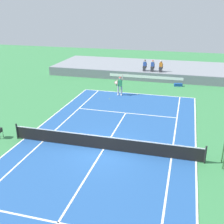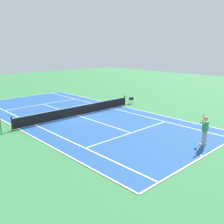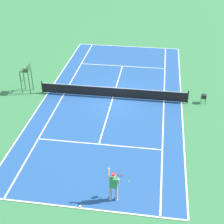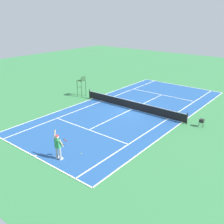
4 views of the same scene
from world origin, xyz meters
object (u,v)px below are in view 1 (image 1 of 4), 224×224
equipment_bag (178,85)px  tennis_ball (109,99)px  spectator_seated_0 (145,66)px  spectator_seated_1 (152,66)px  tennis_player (120,85)px  spectator_seated_2 (161,66)px

equipment_bag → tennis_ball: bearing=-134.3°
spectator_seated_0 → spectator_seated_1: (0.91, 0.00, 0.00)m
spectator_seated_0 → tennis_player: bearing=-101.1°
equipment_bag → spectator_seated_2: bearing=136.9°
equipment_bag → spectator_seated_0: bearing=153.2°
spectator_seated_2 → spectator_seated_1: bearing=180.0°
spectator_seated_2 → equipment_bag: (2.19, -2.05, -1.47)m
tennis_ball → equipment_bag: size_ratio=0.07×
tennis_ball → spectator_seated_2: bearing=64.9°
spectator_seated_1 → tennis_ball: spectator_seated_1 is taller
spectator_seated_0 → spectator_seated_2: (1.88, 0.00, 0.00)m
spectator_seated_0 → tennis_ball: bearing=-103.5°
spectator_seated_1 → spectator_seated_2: size_ratio=1.00×
spectator_seated_0 → tennis_player: (-1.33, -6.82, -0.64)m
tennis_player → tennis_ball: tennis_player is taller
tennis_ball → tennis_player: bearing=65.5°
spectator_seated_2 → tennis_ball: 9.25m
equipment_bag → tennis_player: bearing=-138.6°
spectator_seated_1 → equipment_bag: (3.15, -2.05, -1.47)m
spectator_seated_0 → tennis_ball: spectator_seated_0 is taller
spectator_seated_1 → tennis_ball: bearing=-109.4°
tennis_player → tennis_ball: 1.85m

